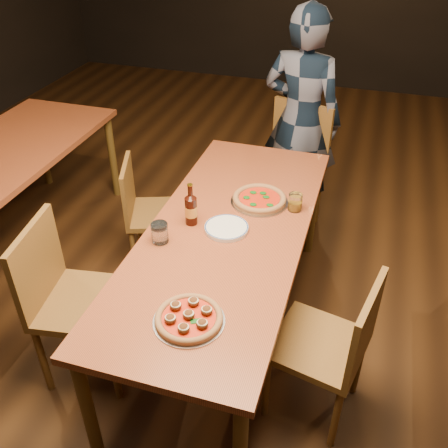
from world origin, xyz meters
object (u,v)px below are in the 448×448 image
(table_main, at_px, (227,241))
(chair_main_sw, at_px, (158,213))
(chair_end, at_px, (286,170))
(plate_stack, at_px, (226,228))
(amber_glass, at_px, (295,202))
(pizza_meatball, at_px, (189,318))
(chair_main_nw, at_px, (84,302))
(pizza_margherita, at_px, (259,199))
(diner, at_px, (301,120))
(water_glass, at_px, (160,233))
(beer_bottle, at_px, (191,210))
(chair_main_e, at_px, (318,344))

(table_main, relative_size, chair_main_sw, 2.46)
(chair_end, xyz_separation_m, plate_stack, (-0.09, -1.19, 0.27))
(table_main, bearing_deg, amber_glass, 44.31)
(chair_main_sw, height_order, pizza_meatball, chair_main_sw)
(chair_main_nw, bearing_deg, pizza_meatball, -116.78)
(chair_main_nw, relative_size, chair_end, 0.97)
(table_main, distance_m, chair_main_nw, 0.79)
(pizza_meatball, relative_size, pizza_margherita, 0.93)
(chair_main_sw, xyz_separation_m, diner, (0.78, 0.88, 0.40))
(pizza_margherita, height_order, water_glass, water_glass)
(chair_main_sw, relative_size, amber_glass, 8.50)
(table_main, bearing_deg, chair_main_nw, -144.08)
(chair_end, bearing_deg, beer_bottle, -87.68)
(chair_end, distance_m, diner, 0.38)
(water_glass, relative_size, diner, 0.07)
(chair_main_e, relative_size, pizza_margherita, 2.74)
(chair_main_sw, distance_m, diner, 1.24)
(plate_stack, bearing_deg, pizza_margherita, 72.41)
(chair_end, xyz_separation_m, diner, (0.05, 0.20, 0.32))
(pizza_meatball, relative_size, water_glass, 2.84)
(beer_bottle, xyz_separation_m, amber_glass, (0.50, 0.29, -0.04))
(chair_main_nw, height_order, pizza_margherita, chair_main_nw)
(pizza_margherita, bearing_deg, water_glass, -127.60)
(plate_stack, bearing_deg, amber_glass, 44.31)
(pizza_margherita, bearing_deg, beer_bottle, -133.75)
(pizza_margherita, bearing_deg, amber_glass, -4.57)
(beer_bottle, height_order, water_glass, beer_bottle)
(chair_main_nw, bearing_deg, chair_main_e, -93.53)
(chair_main_e, height_order, chair_end, chair_end)
(chair_main_nw, xyz_separation_m, water_glass, (0.33, 0.26, 0.33))
(chair_main_sw, xyz_separation_m, beer_bottle, (0.44, -0.50, 0.43))
(table_main, distance_m, pizza_meatball, 0.67)
(plate_stack, relative_size, diner, 0.14)
(chair_end, relative_size, water_glass, 9.34)
(pizza_margherita, xyz_separation_m, beer_bottle, (-0.29, -0.31, 0.06))
(chair_main_sw, xyz_separation_m, plate_stack, (0.63, -0.51, 0.35))
(pizza_margherita, bearing_deg, table_main, -107.41)
(pizza_meatball, xyz_separation_m, pizza_margherita, (0.06, 0.97, 0.00))
(chair_main_sw, relative_size, pizza_meatball, 2.73)
(chair_main_nw, bearing_deg, pizza_margherita, -52.06)
(chair_main_nw, relative_size, pizza_meatball, 3.19)
(chair_main_e, relative_size, chair_end, 0.90)
(table_main, xyz_separation_m, chair_main_nw, (-0.62, -0.45, -0.20))
(table_main, bearing_deg, chair_main_sw, 141.43)
(water_glass, bearing_deg, pizza_margherita, 52.40)
(table_main, xyz_separation_m, chair_end, (0.09, 1.19, -0.19))
(table_main, bearing_deg, beer_bottle, 178.90)
(table_main, xyz_separation_m, diner, (0.14, 1.39, 0.13))
(plate_stack, relative_size, water_glass, 2.16)
(pizza_margherita, xyz_separation_m, amber_glass, (0.20, -0.02, 0.03))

